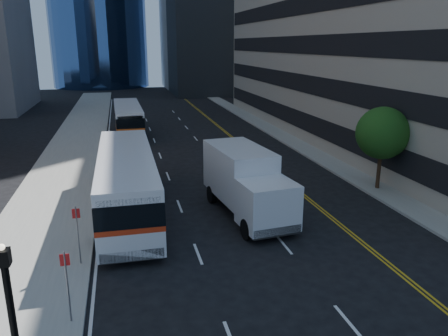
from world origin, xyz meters
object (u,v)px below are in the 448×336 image
Objects in this scene: street_tree at (382,133)px; bus_rear at (128,118)px; lamp_post at (14,331)px; box_truck at (246,182)px; bus_front at (127,181)px.

bus_rear is (-14.77, 21.82, -2.02)m from street_tree.
street_tree reaches higher than lamp_post.
bus_rear is 24.55m from box_truck.
bus_front reaches higher than bus_rear.
street_tree is 1.12× the size of lamp_post.
bus_rear is (0.56, 22.14, -0.19)m from bus_front.
lamp_post is 14.84m from box_truck.
street_tree reaches higher than bus_front.
lamp_post is 0.35× the size of bus_front.
bus_front is (2.67, 13.68, -0.91)m from lamp_post.
bus_front is 22.14m from bus_rear.
street_tree is 9.60m from box_truck.
street_tree reaches higher than box_truck.
street_tree is 22.82m from lamp_post.
box_truck is (5.57, -23.90, 0.23)m from bus_rear.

